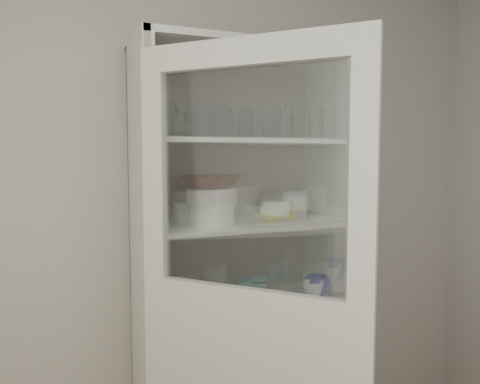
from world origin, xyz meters
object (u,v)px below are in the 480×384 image
object	(u,v)px
mug_white	(313,291)
cream_dish	(209,378)
glass_platter	(275,218)
white_canister	(185,292)
yellow_trivet	(275,215)
cream_bowl	(211,196)
cupboard_door	(249,349)
goblet_0	(170,119)
plate_stack_front	(212,214)
mug_teal	(246,288)
goblet_1	(192,122)
plate_stack_back	(194,211)
grey_bowl_stack	(293,204)
goblet_3	(269,125)
teal_jar	(259,288)
measuring_cups	(217,305)
pantry_cabinet	(235,283)
goblet_2	(276,123)
terracotta_bowl	(211,182)
tin_box	(297,362)
mug_blue	(317,286)
white_ramekin	(275,207)

from	to	relation	value
mug_white	cream_dish	world-z (taller)	mug_white
glass_platter	white_canister	xyz separation A→B (m)	(-0.45, 0.05, -0.34)
yellow_trivet	cream_bowl	bearing A→B (deg)	-175.30
cupboard_door	yellow_trivet	world-z (taller)	cupboard_door
goblet_0	plate_stack_front	xyz separation A→B (m)	(0.16, -0.12, -0.44)
cream_bowl	mug_teal	bearing A→B (deg)	24.27
goblet_1	plate_stack_back	size ratio (longest dim) A/B	0.78
cream_dish	grey_bowl_stack	bearing A→B (deg)	2.74
goblet_0	goblet_3	distance (m)	0.53
cupboard_door	teal_jar	distance (m)	0.65
plate_stack_back	mug_white	distance (m)	0.72
mug_white	teal_jar	world-z (taller)	teal_jar
goblet_0	mug_white	bearing A→B (deg)	-16.32
goblet_3	measuring_cups	xyz separation A→B (m)	(-0.35, -0.17, -0.85)
plate_stack_front	pantry_cabinet	bearing A→B (deg)	32.87
cream_bowl	grey_bowl_stack	bearing A→B (deg)	8.72
goblet_2	plate_stack_back	xyz separation A→B (m)	(-0.45, -0.01, -0.44)
terracotta_bowl	plate_stack_front	bearing A→B (deg)	0.00
tin_box	goblet_1	bearing A→B (deg)	171.15
white_canister	mug_blue	bearing A→B (deg)	-7.99
grey_bowl_stack	cupboard_door	bearing A→B (deg)	-130.85
yellow_trivet	cream_dish	distance (m)	0.86
mug_white	measuring_cups	distance (m)	0.49
cream_bowl	cream_dish	distance (m)	0.90
goblet_2	white_canister	bearing A→B (deg)	-173.46
grey_bowl_stack	mug_blue	xyz separation A→B (m)	(0.10, -0.08, -0.42)
white_ramekin	mug_white	xyz separation A→B (m)	(0.16, -0.10, -0.42)
goblet_0	goblet_3	xyz separation A→B (m)	(0.53, 0.03, -0.02)
cupboard_door	mug_teal	bearing A→B (deg)	114.94
cupboard_door	mug_blue	world-z (taller)	cupboard_door
cupboard_door	plate_stack_front	xyz separation A→B (m)	(0.03, 0.51, 0.44)
glass_platter	mug_white	bearing A→B (deg)	-33.24
cupboard_door	teal_jar	world-z (taller)	cupboard_door
goblet_3	tin_box	xyz separation A→B (m)	(0.12, -0.10, -1.24)
mug_teal	mug_white	world-z (taller)	mug_white
white_ramekin	measuring_cups	bearing A→B (deg)	-171.23
cupboard_door	yellow_trivet	xyz separation A→B (m)	(0.38, 0.54, 0.41)
cream_bowl	mug_white	xyz separation A→B (m)	(0.51, -0.08, -0.49)
goblet_0	tin_box	xyz separation A→B (m)	(0.65, -0.07, -1.26)
goblet_1	grey_bowl_stack	world-z (taller)	goblet_1
goblet_3	cream_bowl	bearing A→B (deg)	-157.94
goblet_0	mug_blue	distance (m)	1.13
plate_stack_back	cream_dish	bearing A→B (deg)	-61.32
mug_blue	mug_teal	bearing A→B (deg)	146.61
yellow_trivet	cream_dish	bearing A→B (deg)	176.43
goblet_3	cream_dish	bearing A→B (deg)	-164.92
cupboard_door	mug_teal	world-z (taller)	cupboard_door
cream_bowl	teal_jar	xyz separation A→B (m)	(0.27, 0.06, -0.48)
pantry_cabinet	cupboard_door	world-z (taller)	pantry_cabinet
measuring_cups	cream_dish	bearing A→B (deg)	101.98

